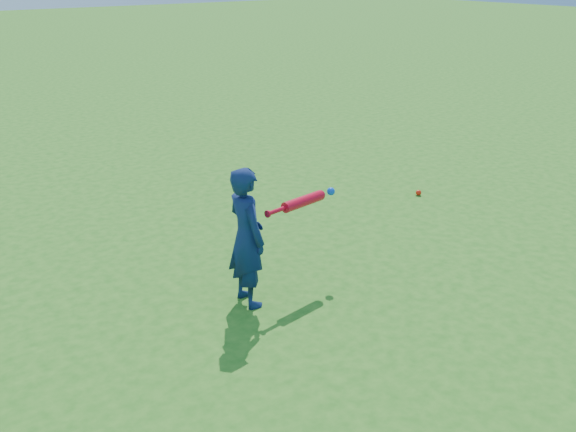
% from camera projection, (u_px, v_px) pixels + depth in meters
% --- Properties ---
extents(ground, '(80.00, 80.00, 0.00)m').
position_uv_depth(ground, '(280.00, 281.00, 6.04)').
color(ground, '#266718').
rests_on(ground, ground).
extents(child, '(0.33, 0.48, 1.24)m').
position_uv_depth(child, '(247.00, 237.00, 5.45)').
color(child, '#101F4C').
rests_on(child, ground).
extents(ground_ball_red, '(0.07, 0.07, 0.07)m').
position_uv_depth(ground_ball_red, '(418.00, 193.00, 8.26)').
color(ground_ball_red, red).
rests_on(ground_ball_red, ground).
extents(bat_swing, '(0.86, 0.19, 0.10)m').
position_uv_depth(bat_swing, '(306.00, 200.00, 5.80)').
color(bat_swing, red).
rests_on(bat_swing, ground).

